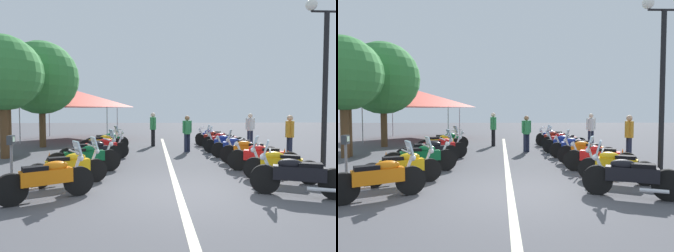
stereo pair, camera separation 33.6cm
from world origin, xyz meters
The scene contains 31 objects.
ground_plane centered at (0.00, 0.00, 0.00)m, with size 80.00×80.00×0.00m, color #4C4C51.
lane_centre_stripe centered at (4.24, 0.00, 0.00)m, with size 18.21×0.16×0.01m, color beige.
motorcycle_left_row_0 centered at (-0.41, 2.76, 0.47)m, with size 1.18×1.76×1.21m.
motorcycle_left_row_1 centered at (0.89, 2.68, 0.46)m, with size 1.09×1.83×1.19m.
motorcycle_left_row_2 centered at (2.34, 2.61, 0.47)m, with size 1.08×2.06×1.01m.
motorcycle_left_row_3 centered at (3.54, 2.64, 0.48)m, with size 1.10×2.01×1.23m.
motorcycle_left_row_4 centered at (4.86, 2.54, 0.46)m, with size 1.06×2.04×1.00m.
motorcycle_left_row_5 centered at (6.21, 2.73, 0.48)m, with size 1.06×1.88×1.23m.
motorcycle_left_row_6 centered at (7.55, 2.74, 0.46)m, with size 1.08×1.98×1.00m.
motorcycle_right_row_0 centered at (-0.37, -2.57, 0.47)m, with size 0.98×1.98×1.22m.
motorcycle_right_row_1 centered at (0.99, -2.76, 0.46)m, with size 1.04×1.81×1.19m.
motorcycle_right_row_2 centered at (2.24, -2.75, 0.46)m, with size 1.06×2.05×1.01m.
motorcycle_right_row_3 centered at (3.53, -2.73, 0.47)m, with size 0.97×1.96×1.22m.
motorcycle_right_row_4 centered at (4.95, -2.70, 0.45)m, with size 0.87×2.02×0.99m.
motorcycle_right_row_5 centered at (6.26, -2.64, 0.46)m, with size 0.95×2.06×1.19m.
motorcycle_right_row_6 centered at (7.47, -2.76, 0.46)m, with size 0.98×2.07×1.20m.
motorcycle_right_row_7 centered at (8.82, -2.62, 0.45)m, with size 1.09×1.99×0.98m.
motorcycle_right_row_8 centered at (10.06, -2.71, 0.45)m, with size 1.06×1.83×0.98m.
street_lamp_twin_globe centered at (1.57, -4.26, 3.38)m, with size 0.32×1.22×4.96m.
parking_meter centered at (0.50, 3.92, 0.90)m, with size 0.18×0.13×1.29m.
traffic_cone_0 centered at (2.71, -3.75, 0.29)m, with size 0.36×0.36×0.61m.
traffic_cone_1 centered at (2.55, 3.73, 0.29)m, with size 0.36×0.36×0.61m.
traffic_cone_2 centered at (3.17, -3.84, 0.29)m, with size 0.36×0.36×0.61m.
bystander_0 centered at (9.21, 0.59, 1.04)m, with size 0.50×0.32×1.76m.
bystander_1 centered at (6.87, -0.96, 0.96)m, with size 0.35×0.45×1.64m.
bystander_2 centered at (8.43, -4.35, 1.01)m, with size 0.32×0.51×1.72m.
bystander_3 centered at (4.69, -4.70, 1.00)m, with size 0.53×0.32×1.70m.
roadside_tree_0 centered at (5.70, 6.44, 3.34)m, with size 2.91×2.91×4.81m.
roadside_tree_1 centered at (9.03, 6.23, 3.53)m, with size 3.69×3.69×5.38m.
roadside_tree_2 centered at (5.36, 6.39, 3.32)m, with size 2.93×2.93×4.81m.
event_tent centered at (13.28, 5.68, 2.65)m, with size 5.47×5.47×3.20m.
Camera 1 is at (-6.80, 0.56, 1.87)m, focal length 32.57 mm.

